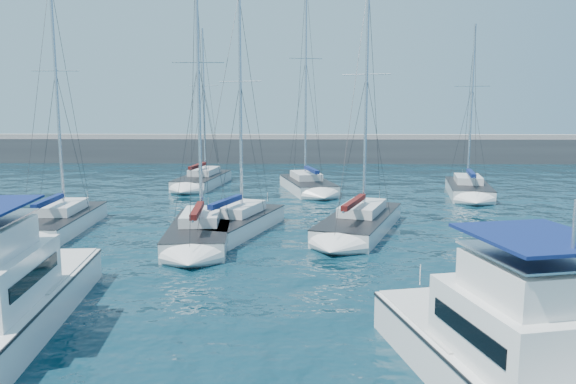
{
  "coord_description": "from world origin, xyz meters",
  "views": [
    {
      "loc": [
        0.4,
        -19.37,
        7.21
      ],
      "look_at": [
        -0.16,
        7.52,
        3.0
      ],
      "focal_mm": 35.0,
      "sensor_mm": 36.0,
      "label": 1
    }
  ],
  "objects_px": {
    "sailboat_mid_a": "(60,221)",
    "sailboat_back_b": "(307,184)",
    "sailboat_mid_c": "(236,223)",
    "sailboat_mid_d": "(360,222)",
    "sailboat_mid_b": "(201,232)",
    "sailboat_back_c": "(468,189)",
    "motor_yacht_stbd_inner": "(507,351)",
    "sailboat_back_a": "(203,180)"
  },
  "relations": [
    {
      "from": "sailboat_mid_a",
      "to": "sailboat_back_b",
      "type": "distance_m",
      "value": 20.99
    },
    {
      "from": "sailboat_mid_c",
      "to": "sailboat_mid_d",
      "type": "relative_size",
      "value": 0.95
    },
    {
      "from": "sailboat_mid_b",
      "to": "sailboat_back_c",
      "type": "distance_m",
      "value": 24.46
    },
    {
      "from": "sailboat_mid_b",
      "to": "motor_yacht_stbd_inner",
      "type": "bearing_deg",
      "value": -60.77
    },
    {
      "from": "motor_yacht_stbd_inner",
      "to": "sailboat_mid_c",
      "type": "xyz_separation_m",
      "value": [
        -8.78,
        18.03,
        -0.62
      ]
    },
    {
      "from": "sailboat_mid_d",
      "to": "sailboat_mid_b",
      "type": "bearing_deg",
      "value": -144.09
    },
    {
      "from": "sailboat_back_b",
      "to": "sailboat_mid_b",
      "type": "bearing_deg",
      "value": -121.35
    },
    {
      "from": "motor_yacht_stbd_inner",
      "to": "sailboat_back_c",
      "type": "xyz_separation_m",
      "value": [
        8.35,
        31.36,
        -0.62
      ]
    },
    {
      "from": "motor_yacht_stbd_inner",
      "to": "sailboat_mid_b",
      "type": "xyz_separation_m",
      "value": [
        -10.43,
        15.67,
        -0.61
      ]
    },
    {
      "from": "sailboat_mid_b",
      "to": "sailboat_mid_d",
      "type": "relative_size",
      "value": 1.06
    },
    {
      "from": "sailboat_mid_d",
      "to": "sailboat_back_c",
      "type": "bearing_deg",
      "value": 71.52
    },
    {
      "from": "motor_yacht_stbd_inner",
      "to": "sailboat_back_a",
      "type": "relative_size",
      "value": 0.65
    },
    {
      "from": "sailboat_mid_d",
      "to": "sailboat_back_b",
      "type": "distance_m",
      "value": 15.3
    },
    {
      "from": "sailboat_mid_d",
      "to": "sailboat_back_a",
      "type": "height_order",
      "value": "sailboat_mid_d"
    },
    {
      "from": "sailboat_mid_a",
      "to": "sailboat_back_b",
      "type": "bearing_deg",
      "value": 43.64
    },
    {
      "from": "sailboat_back_a",
      "to": "sailboat_back_b",
      "type": "height_order",
      "value": "sailboat_back_b"
    },
    {
      "from": "sailboat_back_c",
      "to": "sailboat_mid_b",
      "type": "bearing_deg",
      "value": -129.57
    },
    {
      "from": "sailboat_mid_c",
      "to": "sailboat_mid_b",
      "type": "bearing_deg",
      "value": -106.6
    },
    {
      "from": "sailboat_back_b",
      "to": "sailboat_back_a",
      "type": "bearing_deg",
      "value": 149.96
    },
    {
      "from": "sailboat_mid_c",
      "to": "sailboat_back_c",
      "type": "bearing_deg",
      "value": 56.15
    },
    {
      "from": "sailboat_back_c",
      "to": "sailboat_mid_c",
      "type": "bearing_deg",
      "value": -131.57
    },
    {
      "from": "sailboat_mid_a",
      "to": "sailboat_back_c",
      "type": "distance_m",
      "value": 30.4
    },
    {
      "from": "motor_yacht_stbd_inner",
      "to": "sailboat_mid_b",
      "type": "height_order",
      "value": "sailboat_mid_b"
    },
    {
      "from": "motor_yacht_stbd_inner",
      "to": "sailboat_back_b",
      "type": "xyz_separation_m",
      "value": [
        -4.52,
        33.35,
        -0.58
      ]
    },
    {
      "from": "sailboat_mid_a",
      "to": "sailboat_mid_c",
      "type": "height_order",
      "value": "sailboat_mid_a"
    },
    {
      "from": "sailboat_mid_d",
      "to": "sailboat_mid_a",
      "type": "bearing_deg",
      "value": -160.66
    },
    {
      "from": "motor_yacht_stbd_inner",
      "to": "sailboat_back_c",
      "type": "relative_size",
      "value": 0.66
    },
    {
      "from": "sailboat_mid_a",
      "to": "sailboat_back_c",
      "type": "bearing_deg",
      "value": 23.14
    },
    {
      "from": "motor_yacht_stbd_inner",
      "to": "sailboat_mid_a",
      "type": "relative_size",
      "value": 0.63
    },
    {
      "from": "sailboat_mid_c",
      "to": "sailboat_back_b",
      "type": "height_order",
      "value": "sailboat_back_b"
    },
    {
      "from": "motor_yacht_stbd_inner",
      "to": "sailboat_mid_b",
      "type": "bearing_deg",
      "value": 111.05
    },
    {
      "from": "sailboat_mid_d",
      "to": "sailboat_back_a",
      "type": "bearing_deg",
      "value": 143.19
    },
    {
      "from": "sailboat_back_a",
      "to": "sailboat_mid_a",
      "type": "bearing_deg",
      "value": -98.89
    },
    {
      "from": "sailboat_back_c",
      "to": "sailboat_mid_a",
      "type": "bearing_deg",
      "value": -143.88
    },
    {
      "from": "sailboat_mid_b",
      "to": "sailboat_back_a",
      "type": "relative_size",
      "value": 1.06
    },
    {
      "from": "sailboat_back_a",
      "to": "sailboat_back_b",
      "type": "bearing_deg",
      "value": -9.79
    },
    {
      "from": "motor_yacht_stbd_inner",
      "to": "sailboat_mid_b",
      "type": "relative_size",
      "value": 0.61
    },
    {
      "from": "sailboat_mid_b",
      "to": "sailboat_back_b",
      "type": "relative_size",
      "value": 0.85
    },
    {
      "from": "sailboat_mid_d",
      "to": "sailboat_back_b",
      "type": "relative_size",
      "value": 0.8
    },
    {
      "from": "sailboat_mid_b",
      "to": "sailboat_back_b",
      "type": "xyz_separation_m",
      "value": [
        5.91,
        17.68,
        0.03
      ]
    },
    {
      "from": "sailboat_mid_d",
      "to": "sailboat_back_c",
      "type": "distance_m",
      "value": 16.46
    },
    {
      "from": "sailboat_mid_d",
      "to": "sailboat_back_b",
      "type": "bearing_deg",
      "value": 119.72
    }
  ]
}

